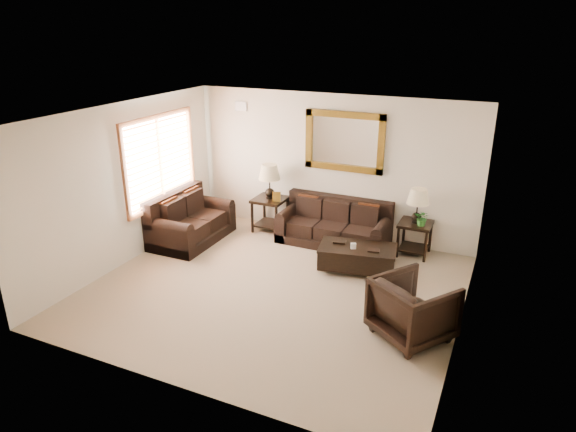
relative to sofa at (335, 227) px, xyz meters
The scene contains 11 objects.
room 2.36m from the sofa, 96.50° to the right, with size 5.51×5.01×2.71m.
window 3.41m from the sofa, 157.83° to the right, with size 0.07×1.96×1.66m.
mirror 1.59m from the sofa, 90.00° to the left, with size 1.50×0.06×1.10m.
air_vent 2.99m from the sofa, 169.86° to the left, with size 0.25×0.02×0.18m, color #999999.
sofa is the anchor object (origin of this frame).
loveseat 2.74m from the sofa, 158.20° to the right, with size 0.97×1.63×0.92m.
end_table_left 1.49m from the sofa, behind, with size 0.61×0.61×1.34m.
end_table_right 1.55m from the sofa, ahead, with size 0.56×0.56×1.23m.
coffee_table 1.19m from the sofa, 51.95° to the right, with size 1.36×0.89×0.53m.
armchair 3.18m from the sofa, 51.81° to the right, with size 0.88×0.83×0.91m, color black.
potted_plant 1.64m from the sofa, ahead, with size 0.25×0.28×0.22m, color #235D1F.
Camera 1 is at (3.12, -6.33, 3.91)m, focal length 32.00 mm.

